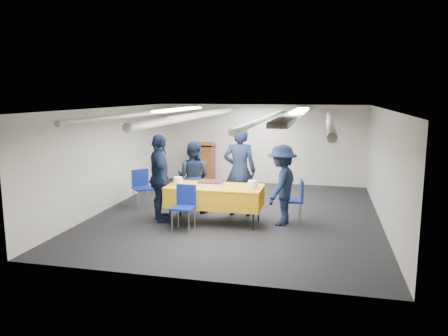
{
  "coord_description": "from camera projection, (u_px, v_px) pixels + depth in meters",
  "views": [
    {
      "loc": [
        1.81,
        -9.1,
        2.62
      ],
      "look_at": [
        -0.26,
        -0.2,
        1.05
      ],
      "focal_mm": 35.0,
      "sensor_mm": 36.0,
      "label": 1
    }
  ],
  "objects": [
    {
      "name": "sailor_a",
      "position": [
        240.0,
        171.0,
        9.37
      ],
      "size": [
        0.74,
        0.51,
        1.94
      ],
      "primitive_type": "imported",
      "rotation": [
        0.0,
        0.0,
        3.21
      ],
      "color": "black",
      "rests_on": "ground"
    },
    {
      "name": "chair_right",
      "position": [
        297.0,
        197.0,
        8.93
      ],
      "size": [
        0.48,
        0.48,
        0.87
      ],
      "color": "gray",
      "rests_on": "ground"
    },
    {
      "name": "serving_table",
      "position": [
        215.0,
        196.0,
        8.85
      ],
      "size": [
        1.94,
        0.89,
        0.77
      ],
      "color": "black",
      "rests_on": "ground"
    },
    {
      "name": "ground",
      "position": [
        237.0,
        214.0,
        9.58
      ],
      "size": [
        7.0,
        7.0,
        0.0
      ],
      "primitive_type": "plane",
      "color": "black",
      "rests_on": "ground"
    },
    {
      "name": "room_shell",
      "position": [
        246.0,
        130.0,
        9.64
      ],
      "size": [
        6.0,
        7.0,
        2.3
      ],
      "color": "beige",
      "rests_on": "ground"
    },
    {
      "name": "sailor_d",
      "position": [
        282.0,
        185.0,
        8.7
      ],
      "size": [
        0.83,
        1.16,
        1.62
      ],
      "primitive_type": "imported",
      "rotation": [
        0.0,
        0.0,
        -1.81
      ],
      "color": "black",
      "rests_on": "ground"
    },
    {
      "name": "sailor_b",
      "position": [
        193.0,
        177.0,
        9.7
      ],
      "size": [
        0.82,
        0.67,
        1.57
      ],
      "primitive_type": "imported",
      "rotation": [
        0.0,
        0.0,
        3.03
      ],
      "color": "black",
      "rests_on": "ground"
    },
    {
      "name": "chair_left",
      "position": [
        142.0,
        184.0,
        10.13
      ],
      "size": [
        0.59,
        0.59,
        0.87
      ],
      "color": "gray",
      "rests_on": "ground"
    },
    {
      "name": "chair_near",
      "position": [
        185.0,
        203.0,
        8.44
      ],
      "size": [
        0.43,
        0.43,
        0.87
      ],
      "color": "gray",
      "rests_on": "ground"
    },
    {
      "name": "sailor_c",
      "position": [
        160.0,
        178.0,
        8.9
      ],
      "size": [
        0.91,
        1.14,
        1.81
      ],
      "primitive_type": "imported",
      "rotation": [
        0.0,
        0.0,
        2.09
      ],
      "color": "black",
      "rests_on": "ground"
    },
    {
      "name": "podium",
      "position": [
        204.0,
        163.0,
        12.76
      ],
      "size": [
        0.62,
        0.53,
        1.25
      ],
      "color": "brown",
      "rests_on": "ground"
    },
    {
      "name": "plate_stack_left",
      "position": [
        178.0,
        181.0,
        8.92
      ],
      "size": [
        0.2,
        0.2,
        0.16
      ],
      "color": "white",
      "rests_on": "serving_table"
    },
    {
      "name": "sheet_cake",
      "position": [
        211.0,
        183.0,
        8.88
      ],
      "size": [
        0.51,
        0.39,
        0.09
      ],
      "color": "white",
      "rests_on": "serving_table"
    },
    {
      "name": "plate_stack_right",
      "position": [
        253.0,
        185.0,
        8.58
      ],
      "size": [
        0.21,
        0.21,
        0.16
      ],
      "color": "white",
      "rests_on": "serving_table"
    }
  ]
}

